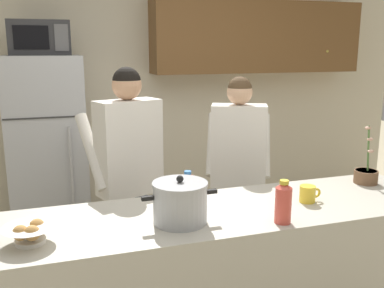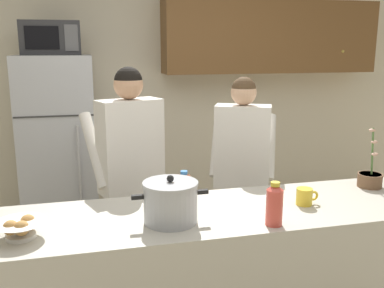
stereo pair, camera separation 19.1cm
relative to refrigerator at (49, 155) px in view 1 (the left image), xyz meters
The scene contains 12 objects.
back_wall_unit 1.37m from the refrigerator, 18.76° to the left, with size 6.00×0.48×2.60m.
kitchen_island 2.10m from the refrigerator, 63.82° to the right, with size 2.58×0.68×0.92m, color #BCB7A8.
refrigerator is the anchor object (origin of this frame).
microwave 1.00m from the refrigerator, 89.93° to the right, with size 0.48×0.37×0.28m.
person_near_pot 1.22m from the refrigerator, 64.01° to the right, with size 0.60×0.54×1.66m.
person_by_sink 1.71m from the refrigerator, 37.16° to the right, with size 0.59×0.55×1.58m.
cooking_pot 2.05m from the refrigerator, 71.74° to the right, with size 0.39×0.28×0.24m.
coffee_mug 2.36m from the refrigerator, 53.03° to the right, with size 0.13×0.09×0.10m.
bread_bowl 1.97m from the refrigerator, 92.01° to the right, with size 0.24×0.24×0.10m.
bottle_near_edge 2.39m from the refrigerator, 61.79° to the right, with size 0.08×0.08×0.22m.
bottle_mid_counter 1.78m from the refrigerator, 63.61° to the right, with size 0.08×0.08×0.16m.
potted_orchid 2.60m from the refrigerator, 40.60° to the right, with size 0.15×0.15×0.38m.
Camera 1 is at (-0.84, -2.05, 1.78)m, focal length 40.48 mm.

